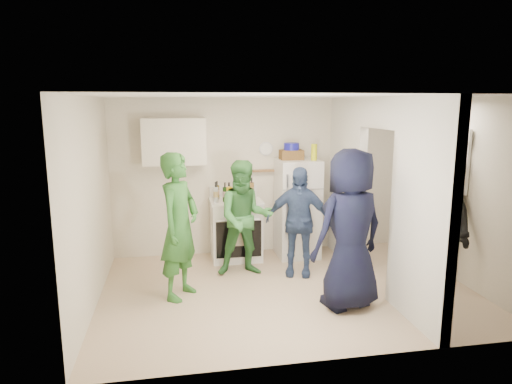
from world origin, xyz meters
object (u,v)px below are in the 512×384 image
(person_green_left, at_px, (179,226))
(person_nook, at_px, (435,211))
(wicker_basket, at_px, (291,155))
(fridge, at_px, (297,208))
(person_green_center, at_px, (245,218))
(yellow_cup_stack_top, at_px, (314,152))
(person_denim, at_px, (298,221))
(blue_bowl, at_px, (291,146))
(stove, at_px, (236,229))
(person_navy, at_px, (350,230))

(person_green_left, height_order, person_nook, person_nook)
(wicker_basket, bearing_deg, fridge, -26.57)
(person_green_left, bearing_deg, person_nook, -58.51)
(fridge, distance_m, person_green_center, 1.16)
(yellow_cup_stack_top, bearing_deg, person_denim, -121.59)
(blue_bowl, relative_size, person_denim, 0.15)
(yellow_cup_stack_top, xyz_separation_m, person_green_center, (-1.17, -0.56, -0.86))
(stove, distance_m, person_navy, 2.30)
(person_green_left, height_order, person_denim, person_green_left)
(fridge, xyz_separation_m, wicker_basket, (-0.10, 0.05, 0.85))
(person_denim, height_order, person_navy, person_navy)
(fridge, bearing_deg, blue_bowl, 153.43)
(person_navy, bearing_deg, person_nook, -172.60)
(fridge, xyz_separation_m, yellow_cup_stack_top, (0.22, -0.10, 0.90))
(yellow_cup_stack_top, distance_m, person_green_left, 2.52)
(blue_bowl, xyz_separation_m, person_navy, (0.20, -1.99, -0.80))
(stove, height_order, blue_bowl, blue_bowl)
(person_denim, bearing_deg, person_nook, 4.65)
(wicker_basket, distance_m, blue_bowl, 0.13)
(blue_bowl, distance_m, person_green_left, 2.37)
(stove, height_order, person_green_left, person_green_left)
(blue_bowl, bearing_deg, fridge, -26.57)
(wicker_basket, relative_size, yellow_cup_stack_top, 1.40)
(person_green_center, bearing_deg, wicker_basket, 41.92)
(wicker_basket, relative_size, blue_bowl, 1.46)
(person_green_center, xyz_separation_m, person_navy, (1.05, -1.28, 0.14))
(wicker_basket, distance_m, person_green_left, 2.32)
(stove, relative_size, person_navy, 0.49)
(stove, relative_size, person_green_center, 0.57)
(person_green_left, height_order, person_green_center, person_green_left)
(fridge, relative_size, yellow_cup_stack_top, 6.21)
(blue_bowl, bearing_deg, wicker_basket, 0.00)
(fridge, bearing_deg, person_nook, -38.10)
(person_navy, bearing_deg, person_green_left, -35.51)
(person_denim, bearing_deg, wicker_basket, 101.19)
(blue_bowl, height_order, person_denim, blue_bowl)
(fridge, distance_m, yellow_cup_stack_top, 0.93)
(wicker_basket, xyz_separation_m, person_green_left, (-1.77, -1.33, -0.71))
(yellow_cup_stack_top, xyz_separation_m, person_denim, (-0.43, -0.70, -0.90))
(wicker_basket, bearing_deg, yellow_cup_stack_top, -25.11)
(yellow_cup_stack_top, relative_size, person_navy, 0.13)
(wicker_basket, bearing_deg, person_nook, -37.51)
(fridge, bearing_deg, person_green_center, -145.13)
(blue_bowl, bearing_deg, person_denim, -97.53)
(yellow_cup_stack_top, height_order, person_green_left, person_green_left)
(blue_bowl, bearing_deg, person_nook, -37.51)
(fridge, height_order, person_denim, person_denim)
(person_navy, bearing_deg, yellow_cup_stack_top, -110.68)
(stove, distance_m, person_green_center, 0.77)
(person_denim, height_order, person_nook, person_nook)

